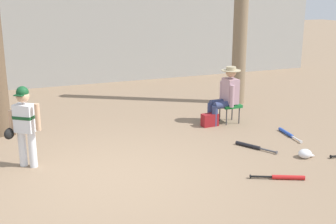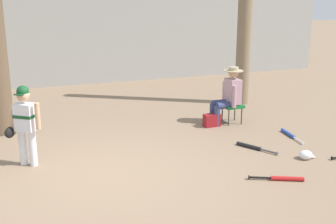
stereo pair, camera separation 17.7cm
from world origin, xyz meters
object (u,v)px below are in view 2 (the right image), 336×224
seated_spectator (228,94)px  bat_black_composite (252,147)px  tree_behind_spectator (246,3)px  folding_stool (232,106)px  bat_blue_youth (290,134)px  handbag_beside_stool (212,120)px  young_ballplayer (24,121)px  bat_red_barrel (283,178)px  batting_helmet_white (306,155)px

seated_spectator → bat_black_composite: 1.67m
tree_behind_spectator → folding_stool: (-1.05, -1.43, -2.08)m
bat_black_composite → bat_blue_youth: bearing=18.4°
handbag_beside_stool → bat_black_composite: size_ratio=0.46×
young_ballplayer → bat_black_composite: bearing=-9.3°
tree_behind_spectator → handbag_beside_stool: 3.17m
bat_black_composite → bat_red_barrel: bearing=-102.0°
handbag_beside_stool → bat_red_barrel: handbag_beside_stool is taller
bat_black_composite → batting_helmet_white: size_ratio=2.68×
bat_black_composite → folding_stool: bearing=74.4°
seated_spectator → bat_black_composite: bearing=-102.1°
bat_red_barrel → bat_black_composite: bearing=78.0°
tree_behind_spectator → young_ballplayer: bearing=-155.9°
young_ballplayer → batting_helmet_white: 4.60m
bat_black_composite → bat_red_barrel: (-0.28, -1.34, -0.00)m
bat_red_barrel → tree_behind_spectator: bearing=67.7°
tree_behind_spectator → batting_helmet_white: 4.48m
young_ballplayer → bat_black_composite: young_ballplayer is taller
seated_spectator → bat_red_barrel: size_ratio=1.59×
bat_blue_youth → batting_helmet_white: (-0.47, -1.09, 0.03)m
tree_behind_spectator → folding_stool: tree_behind_spectator is taller
handbag_beside_stool → bat_red_barrel: (-0.21, -2.79, -0.10)m
tree_behind_spectator → batting_helmet_white: tree_behind_spectator is taller
young_ballplayer → seated_spectator: 4.19m
bat_red_barrel → batting_helmet_white: bearing=34.6°
handbag_beside_stool → bat_black_composite: (0.08, -1.45, -0.10)m
batting_helmet_white → bat_black_composite: bearing=128.3°
seated_spectator → bat_blue_youth: bearing=-58.4°
handbag_beside_stool → bat_black_composite: bearing=-87.0°
tree_behind_spectator → handbag_beside_stool: bearing=-135.9°
seated_spectator → batting_helmet_white: (0.26, -2.26, -0.57)m
young_ballplayer → bat_red_barrel: (3.48, -1.95, -0.71)m
young_ballplayer → bat_red_barrel: size_ratio=1.73×
tree_behind_spectator → folding_stool: bearing=-126.2°
seated_spectator → bat_black_composite: seated_spectator is taller
seated_spectator → handbag_beside_stool: 0.65m
folding_stool → tree_behind_spectator: bearing=53.8°
bat_red_barrel → batting_helmet_white: 1.05m
young_ballplayer → seated_spectator: young_ballplayer is taller
handbag_beside_stool → tree_behind_spectator: bearing=44.1°
bat_black_composite → bat_red_barrel: 1.37m
bat_black_composite → batting_helmet_white: batting_helmet_white is taller
young_ballplayer → folding_stool: size_ratio=3.18×
young_ballplayer → batting_helmet_white: bearing=-17.3°
bat_black_composite → young_ballplayer: bearing=170.7°
batting_helmet_white → tree_behind_spectator: bearing=76.4°
young_ballplayer → seated_spectator: (4.09, 0.91, -0.10)m
young_ballplayer → batting_helmet_white: young_ballplayer is taller
seated_spectator → bat_red_barrel: seated_spectator is taller
young_ballplayer → seated_spectator: size_ratio=1.09×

